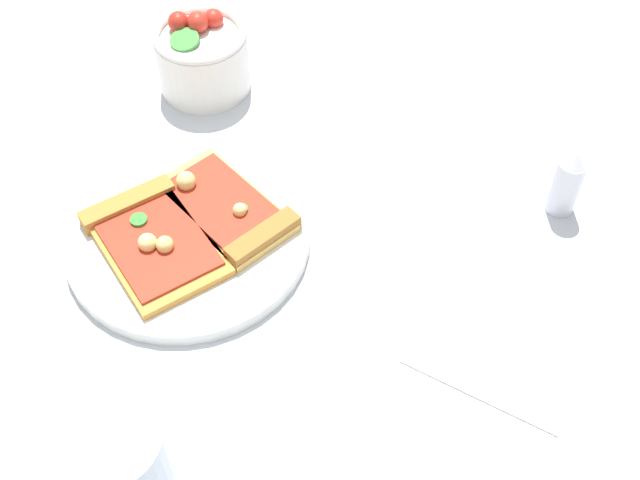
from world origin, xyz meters
TOP-DOWN VIEW (x-y plane):
  - ground_plane at (0.00, 0.00)m, footprint 2.40×2.40m
  - plate at (0.01, -0.04)m, footprint 0.23×0.23m
  - pizza_slice_near at (-0.02, -0.01)m, footprint 0.14×0.16m
  - pizza_slice_far at (0.03, -0.07)m, footprint 0.16×0.17m
  - salad_bowl at (-0.21, -0.12)m, footprint 0.10×0.10m
  - soda_glass at (0.26, 0.03)m, footprint 0.07×0.07m
  - paper_napkin at (0.04, 0.26)m, footprint 0.13×0.16m
  - pepper_shaker at (-0.14, 0.29)m, footprint 0.03×0.03m

SIDE VIEW (x-z plane):
  - ground_plane at x=0.00m, z-range 0.00..0.00m
  - paper_napkin at x=0.04m, z-range 0.00..0.00m
  - plate at x=0.01m, z-range 0.00..0.01m
  - pizza_slice_far at x=0.03m, z-range 0.01..0.03m
  - pizza_slice_near at x=-0.02m, z-range 0.01..0.03m
  - pepper_shaker at x=-0.14m, z-range 0.00..0.07m
  - salad_bowl at x=-0.21m, z-range -0.01..0.08m
  - soda_glass at x=0.26m, z-range -0.01..0.12m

